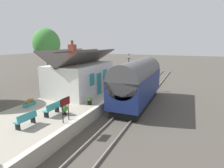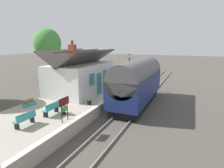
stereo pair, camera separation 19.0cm
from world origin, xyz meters
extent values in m
plane|color=#4C473F|center=(0.00, 0.00, 0.00)|extent=(160.00, 160.00, 0.00)
cube|color=#A39B8C|center=(0.00, 4.04, 0.46)|extent=(32.00, 6.07, 0.93)
cube|color=beige|center=(0.00, 1.18, 0.93)|extent=(32.00, 0.36, 0.02)
cube|color=gray|center=(0.00, -1.62, 0.07)|extent=(52.00, 0.08, 0.14)
cube|color=gray|center=(0.00, -0.18, 0.07)|extent=(52.00, 0.08, 0.14)
cube|color=black|center=(2.24, -0.90, 0.35)|extent=(8.66, 2.29, 0.70)
cube|color=navy|center=(2.24, -0.90, 1.85)|extent=(9.41, 2.70, 2.30)
cylinder|color=#515154|center=(2.24, -0.90, 3.00)|extent=(9.41, 2.65, 2.65)
cube|color=black|center=(2.24, 0.47, 2.14)|extent=(8.00, 0.03, 0.80)
cylinder|color=black|center=(5.07, -0.90, 0.35)|extent=(0.70, 2.16, 0.70)
cylinder|color=black|center=(-0.58, -0.90, 0.35)|extent=(0.70, 2.16, 0.70)
cube|color=black|center=(6.97, -0.90, 2.25)|extent=(0.04, 2.16, 0.90)
cylinder|color=#F2EDCC|center=(6.99, -0.90, 1.27)|extent=(0.06, 0.24, 0.24)
cube|color=red|center=(7.03, -0.90, 0.82)|extent=(0.16, 2.56, 0.24)
cube|color=white|center=(1.13, 4.71, 2.38)|extent=(7.15, 4.06, 2.91)
cube|color=#47423D|center=(1.13, 3.69, 4.47)|extent=(7.65, 2.30, 1.47)
cube|color=#47423D|center=(1.13, 5.73, 4.47)|extent=(7.65, 2.30, 1.47)
cylinder|color=#47423D|center=(1.13, 4.71, 5.10)|extent=(7.65, 0.16, 0.16)
cube|color=brown|center=(-0.10, 4.71, 4.78)|extent=(0.56, 0.56, 1.88)
cylinder|color=brown|center=(-0.10, 4.71, 5.90)|extent=(0.24, 0.24, 0.36)
cube|color=teal|center=(1.18, 2.66, 1.98)|extent=(0.90, 0.06, 2.10)
cube|color=teal|center=(-0.22, 2.66, 2.63)|extent=(0.80, 0.05, 1.10)
cube|color=teal|center=(2.58, 2.66, 2.63)|extent=(0.80, 0.05, 1.10)
cube|color=teal|center=(8.68, 3.39, 1.38)|extent=(1.40, 0.42, 0.06)
cube|color=teal|center=(8.69, 3.21, 1.61)|extent=(1.40, 0.12, 0.40)
cube|color=black|center=(8.12, 3.38, 1.15)|extent=(0.06, 0.36, 0.44)
cube|color=black|center=(9.24, 3.40, 1.15)|extent=(0.06, 0.36, 0.44)
cube|color=teal|center=(-5.12, 3.23, 1.38)|extent=(1.40, 0.40, 0.06)
cube|color=teal|center=(-5.12, 3.05, 1.61)|extent=(1.40, 0.11, 0.40)
cube|color=black|center=(-5.68, 3.23, 1.15)|extent=(0.06, 0.36, 0.44)
cube|color=black|center=(-4.56, 3.23, 1.15)|extent=(0.06, 0.36, 0.44)
cube|color=teal|center=(-7.25, 3.43, 1.38)|extent=(1.41, 0.45, 0.06)
cube|color=teal|center=(-7.25, 3.25, 1.61)|extent=(1.40, 0.16, 0.40)
cube|color=black|center=(-7.80, 3.46, 1.15)|extent=(0.07, 0.36, 0.44)
cube|color=black|center=(-6.69, 3.41, 1.15)|extent=(0.07, 0.36, 0.44)
cylinder|color=black|center=(-2.11, 1.90, 1.09)|extent=(0.35, 0.35, 0.33)
ellipsoid|color=#4C8C2D|center=(-2.11, 1.90, 1.40)|extent=(0.38, 0.38, 0.34)
cylinder|color=teal|center=(5.43, 1.61, 1.08)|extent=(0.37, 0.37, 0.32)
ellipsoid|color=#3D8438|center=(5.43, 1.61, 1.42)|extent=(0.50, 0.50, 0.56)
cone|color=#B83665|center=(5.43, 1.61, 1.59)|extent=(0.09, 0.09, 0.20)
cube|color=teal|center=(-4.24, 6.18, 1.08)|extent=(1.09, 0.32, 0.31)
ellipsoid|color=olive|center=(-4.24, 6.18, 1.35)|extent=(0.98, 0.29, 0.29)
cone|color=black|center=(-4.73, 2.44, 1.07)|extent=(0.35, 0.35, 0.29)
cylinder|color=black|center=(-4.73, 2.44, 0.96)|extent=(0.19, 0.19, 0.06)
ellipsoid|color=#3D8438|center=(-4.73, 2.44, 1.38)|extent=(0.45, 0.45, 0.52)
cone|color=#D5537C|center=(-4.73, 2.44, 1.53)|extent=(0.09, 0.09, 0.18)
cylinder|color=black|center=(7.36, 1.62, 2.54)|extent=(0.10, 0.10, 3.22)
cylinder|color=black|center=(7.36, 1.62, 4.00)|extent=(0.05, 0.50, 0.05)
cube|color=beige|center=(7.36, 1.62, 4.29)|extent=(0.24, 0.24, 0.32)
cone|color=black|center=(7.36, 1.62, 4.51)|extent=(0.32, 0.32, 0.14)
cylinder|color=black|center=(-5.98, 1.65, 1.48)|extent=(0.06, 0.06, 1.10)
cylinder|color=black|center=(-5.38, 1.65, 1.48)|extent=(0.06, 0.06, 1.10)
cube|color=maroon|center=(-5.68, 1.65, 2.25)|extent=(0.90, 0.06, 0.44)
cube|color=black|center=(-5.68, 1.65, 2.25)|extent=(0.96, 0.03, 0.50)
cylinder|color=#4C3828|center=(8.66, 15.26, 2.09)|extent=(0.27, 0.27, 4.17)
ellipsoid|color=#3D8438|center=(8.66, 15.26, 5.76)|extent=(3.93, 4.25, 4.54)
camera|label=1|loc=(-15.22, -5.49, 5.87)|focal=30.79mm
camera|label=2|loc=(-15.15, -5.67, 5.87)|focal=30.79mm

